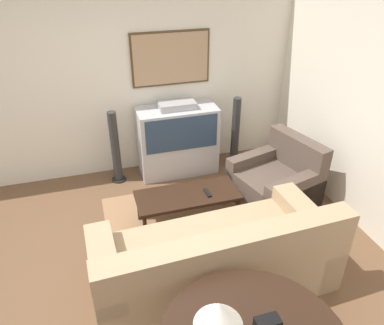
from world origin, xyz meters
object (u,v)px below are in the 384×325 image
object	(u,v)px
armchair	(276,182)
speaker_tower_right	(235,133)
table_lamp	(219,315)
tv	(178,140)
coffee_table	(188,197)
speaker_tower_left	(115,149)
couch	(216,262)

from	to	relation	value
armchair	speaker_tower_right	bearing A→B (deg)	172.62
table_lamp	speaker_tower_right	bearing A→B (deg)	65.55
table_lamp	tv	bearing A→B (deg)	79.39
tv	table_lamp	bearing A→B (deg)	-100.61
armchair	coffee_table	world-z (taller)	armchair
armchair	speaker_tower_left	bearing A→B (deg)	-134.26
armchair	coffee_table	xyz separation A→B (m)	(-1.21, -0.11, 0.09)
table_lamp	speaker_tower_right	size ratio (longest dim) A/B	0.42
couch	speaker_tower_left	distance (m)	2.28
tv	armchair	xyz separation A→B (m)	(1.01, -1.07, -0.23)
tv	couch	xyz separation A→B (m)	(-0.21, -2.19, -0.18)
coffee_table	speaker_tower_right	xyz separation A→B (m)	(1.07, 1.17, 0.12)
speaker_tower_left	speaker_tower_right	distance (m)	1.74
table_lamp	coffee_table	bearing A→B (deg)	78.71
tv	table_lamp	world-z (taller)	table_lamp
couch	speaker_tower_left	size ratio (longest dim) A/B	2.20
couch	coffee_table	xyz separation A→B (m)	(0.02, 1.01, 0.05)
couch	coffee_table	bearing A→B (deg)	-93.13
speaker_tower_left	tv	bearing A→B (deg)	0.62
speaker_tower_right	armchair	bearing A→B (deg)	-82.42
tv	couch	bearing A→B (deg)	-95.56
speaker_tower_right	couch	bearing A→B (deg)	-116.47
coffee_table	table_lamp	xyz separation A→B (m)	(-0.42, -2.10, 0.71)
coffee_table	table_lamp	size ratio (longest dim) A/B	2.71
armchair	speaker_tower_left	distance (m)	2.17
armchair	speaker_tower_right	size ratio (longest dim) A/B	1.05
couch	table_lamp	bearing A→B (deg)	67.70
table_lamp	speaker_tower_left	world-z (taller)	table_lamp
coffee_table	speaker_tower_left	distance (m)	1.35
tv	speaker_tower_right	bearing A→B (deg)	-0.62
tv	speaker_tower_right	distance (m)	0.87
tv	coffee_table	distance (m)	1.20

